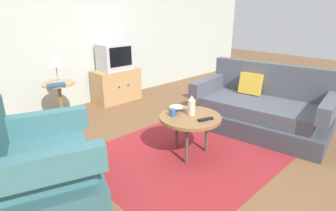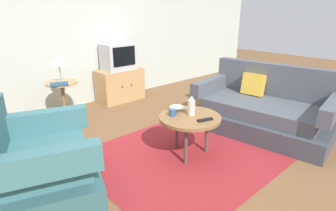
{
  "view_description": "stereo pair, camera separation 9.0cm",
  "coord_description": "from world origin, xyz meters",
  "views": [
    {
      "loc": [
        -2.09,
        -1.9,
        1.58
      ],
      "look_at": [
        -0.1,
        0.17,
        0.55
      ],
      "focal_mm": 28.75,
      "sensor_mm": 36.0,
      "label": 1
    },
    {
      "loc": [
        -2.02,
        -1.96,
        1.58
      ],
      "look_at": [
        -0.1,
        0.17,
        0.55
      ],
      "focal_mm": 28.75,
      "sensor_mm": 36.0,
      "label": 2
    }
  ],
  "objects": [
    {
      "name": "ground_plane",
      "position": [
        0.0,
        0.0,
        0.0
      ],
      "size": [
        16.0,
        16.0,
        0.0
      ],
      "primitive_type": "plane",
      "color": "brown"
    },
    {
      "name": "back_wall",
      "position": [
        0.0,
        2.44,
        1.35
      ],
      "size": [
        9.0,
        0.12,
        2.7
      ],
      "primitive_type": "cube",
      "color": "#B2BCB2",
      "rests_on": "ground"
    },
    {
      "name": "area_rug",
      "position": [
        -0.0,
        -0.08,
        0.0
      ],
      "size": [
        2.2,
        1.81,
        0.0
      ],
      "primitive_type": "cube",
      "color": "maroon",
      "rests_on": "ground"
    },
    {
      "name": "armchair",
      "position": [
        -1.5,
        0.3,
        0.3
      ],
      "size": [
        1.13,
        1.22,
        0.85
      ],
      "rotation": [
        0.0,
        0.0,
        -1.9
      ],
      "color": "#325C60",
      "rests_on": "ground"
    },
    {
      "name": "couch",
      "position": [
        1.22,
        -0.3,
        0.29
      ],
      "size": [
        1.17,
        1.84,
        0.87
      ],
      "rotation": [
        0.0,
        0.0,
        1.72
      ],
      "color": "#3E424B",
      "rests_on": "ground"
    },
    {
      "name": "coffee_table",
      "position": [
        -0.0,
        -0.08,
        0.43
      ],
      "size": [
        0.69,
        0.69,
        0.47
      ],
      "color": "olive",
      "rests_on": "ground"
    },
    {
      "name": "side_table",
      "position": [
        -0.65,
        1.85,
        0.42
      ],
      "size": [
        0.45,
        0.45,
        0.59
      ],
      "color": "tan",
      "rests_on": "ground"
    },
    {
      "name": "tv_stand",
      "position": [
        0.49,
        2.12,
        0.29
      ],
      "size": [
        0.8,
        0.45,
        0.57
      ],
      "color": "tan",
      "rests_on": "ground"
    },
    {
      "name": "television",
      "position": [
        0.49,
        2.12,
        0.8
      ],
      "size": [
        0.54,
        0.39,
        0.45
      ],
      "color": "#B7B7BC",
      "rests_on": "tv_stand"
    },
    {
      "name": "table_lamp",
      "position": [
        -0.64,
        1.87,
        0.89
      ],
      "size": [
        0.23,
        0.23,
        0.39
      ],
      "color": "#9E937A",
      "rests_on": "side_table"
    },
    {
      "name": "vase",
      "position": [
        0.04,
        -0.06,
        0.58
      ],
      "size": [
        0.08,
        0.08,
        0.22
      ],
      "color": "beige",
      "rests_on": "coffee_table"
    },
    {
      "name": "mug",
      "position": [
        -0.13,
        0.05,
        0.51
      ],
      "size": [
        0.11,
        0.07,
        0.08
      ],
      "color": "#335184",
      "rests_on": "coffee_table"
    },
    {
      "name": "bowl",
      "position": [
        0.0,
        0.12,
        0.49
      ],
      "size": [
        0.17,
        0.17,
        0.05
      ],
      "color": "silver",
      "rests_on": "coffee_table"
    },
    {
      "name": "tv_remote_dark",
      "position": [
        0.03,
        -0.28,
        0.48
      ],
      "size": [
        0.18,
        0.1,
        0.02
      ],
      "rotation": [
        0.0,
        0.0,
        2.84
      ],
      "color": "black",
      "rests_on": "coffee_table"
    },
    {
      "name": "book",
      "position": [
        -0.73,
        1.71,
        0.6
      ],
      "size": [
        0.27,
        0.21,
        0.03
      ],
      "rotation": [
        0.0,
        0.0,
        -0.34
      ],
      "color": "navy",
      "rests_on": "side_table"
    }
  ]
}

